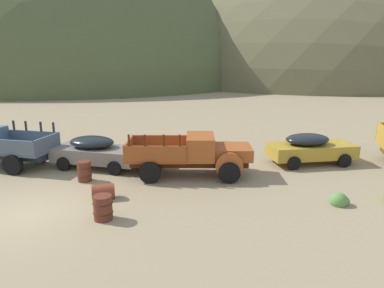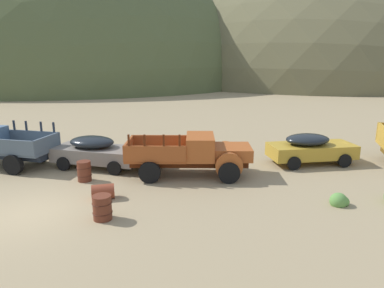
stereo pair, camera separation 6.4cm
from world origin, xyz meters
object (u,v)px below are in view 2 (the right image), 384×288
object	(u,v)px
oil_drum_by_truck	(84,171)
car_primer_gray	(100,152)
oil_drum_spare	(102,207)
car_mustard	(314,148)
oil_drum_tipped	(103,192)
truck_oxide_orange	(198,154)

from	to	relation	value
oil_drum_by_truck	car_primer_gray	bearing A→B (deg)	89.64
car_primer_gray	oil_drum_spare	distance (m)	5.95
car_mustard	oil_drum_by_truck	xyz separation A→B (m)	(-10.72, -3.74, -0.36)
car_primer_gray	oil_drum_tipped	xyz separation A→B (m)	(1.50, -3.83, -0.52)
car_mustard	oil_drum_by_truck	size ratio (longest dim) A/B	5.33
truck_oxide_orange	oil_drum_tipped	size ratio (longest dim) A/B	5.82
truck_oxide_orange	car_mustard	distance (m)	6.27
car_mustard	oil_drum_tipped	bearing A→B (deg)	-163.69
oil_drum_tipped	oil_drum_by_truck	xyz separation A→B (m)	(-1.51, 1.87, 0.16)
car_primer_gray	oil_drum_by_truck	distance (m)	2.00
car_primer_gray	truck_oxide_orange	world-z (taller)	truck_oxide_orange
car_primer_gray	oil_drum_by_truck	world-z (taller)	car_primer_gray
car_mustard	oil_drum_tipped	world-z (taller)	car_mustard
car_mustard	oil_drum_by_truck	world-z (taller)	car_mustard
oil_drum_tipped	oil_drum_by_truck	distance (m)	2.41
truck_oxide_orange	oil_drum_spare	size ratio (longest dim) A/B	6.82
truck_oxide_orange	oil_drum_tipped	world-z (taller)	truck_oxide_orange
car_mustard	oil_drum_spare	size ratio (longest dim) A/B	5.66
truck_oxide_orange	oil_drum_spare	bearing A→B (deg)	-125.23
oil_drum_tipped	car_primer_gray	bearing A→B (deg)	111.37
car_primer_gray	oil_drum_tipped	bearing A→B (deg)	-59.79
oil_drum_spare	oil_drum_tipped	bearing A→B (deg)	108.96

